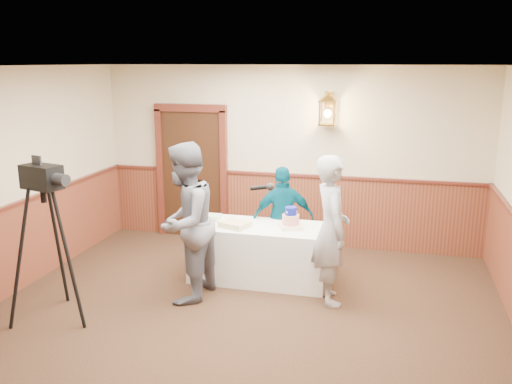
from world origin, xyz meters
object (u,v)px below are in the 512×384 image
assistant_p (283,218)px  sheet_cake_green (211,217)px  display_table (260,252)px  tv_camera_rig (49,252)px  interviewer (185,223)px  baker (331,230)px  tiered_cake (291,220)px  sheet_cake_yellow (235,224)px

assistant_p → sheet_cake_green: bearing=-0.8°
display_table → tv_camera_rig: tv_camera_rig is taller
tv_camera_rig → sheet_cake_green: bearing=69.6°
display_table → interviewer: bearing=-132.1°
display_table → baker: 1.20m
tiered_cake → assistant_p: size_ratio=0.24×
sheet_cake_green → tv_camera_rig: (-1.27, -1.82, 0.02)m
sheet_cake_green → interviewer: 0.94m
sheet_cake_green → tv_camera_rig: bearing=-124.9°
tiered_cake → sheet_cake_green: tiered_cake is taller
sheet_cake_green → baker: 1.80m
interviewer → assistant_p: 1.60m
sheet_cake_green → interviewer: bearing=-90.3°
sheet_cake_yellow → sheet_cake_green: sheet_cake_yellow is taller
display_table → assistant_p: 0.63m
baker → sheet_cake_yellow: bearing=56.2°
tiered_cake → interviewer: 1.39m
display_table → tv_camera_rig: 2.64m
sheet_cake_green → assistant_p: size_ratio=0.18×
display_table → tiered_cake: bearing=-2.5°
sheet_cake_green → display_table: bearing=-9.8°
sheet_cake_yellow → assistant_p: 0.80m
sheet_cake_green → tiered_cake: bearing=-7.2°
sheet_cake_yellow → baker: (1.28, -0.30, 0.12)m
sheet_cake_green → interviewer: (-0.01, -0.93, 0.19)m
sheet_cake_yellow → interviewer: size_ratio=0.19×
display_table → tv_camera_rig: size_ratio=1.01×
sheet_cake_yellow → sheet_cake_green: 0.50m
tiered_cake → tv_camera_rig: (-2.40, -1.67, -0.06)m
sheet_cake_green → baker: bearing=-18.4°
interviewer → baker: (1.71, 0.36, -0.07)m
tiered_cake → baker: 0.71m
tiered_cake → sheet_cake_yellow: tiered_cake is taller
sheet_cake_yellow → baker: bearing=-13.1°
display_table → interviewer: 1.23m
tiered_cake → interviewer: size_ratio=0.18×
display_table → interviewer: interviewer is taller
interviewer → tv_camera_rig: 1.55m
baker → tv_camera_rig: bearing=92.0°
display_table → baker: bearing=-24.3°
interviewer → assistant_p: bearing=148.8°
baker → tv_camera_rig: 3.22m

